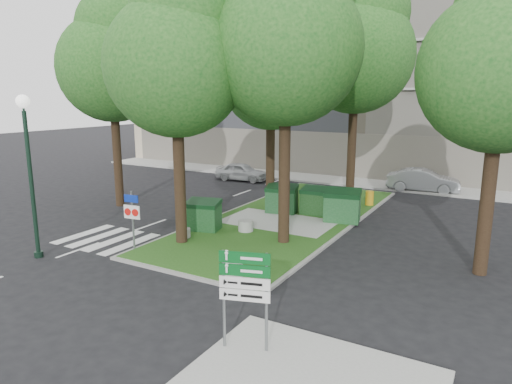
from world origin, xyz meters
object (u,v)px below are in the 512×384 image
Objects in this scene: dumpster_b at (282,199)px; bollard_right at (233,270)px; bollard_mid at (246,226)px; directional_sign at (245,285)px; dumpster_d at (342,206)px; litter_bin at (370,198)px; tree_median_mid at (273,70)px; tree_median_far at (358,43)px; traffic_sign_pole at (132,213)px; car_white at (242,172)px; tree_street_left at (113,57)px; bollard_left at (184,233)px; street_lamp at (29,158)px; dumpster_c at (316,201)px; tree_median_near_left at (178,52)px; tree_street_right at (506,55)px; car_silver at (423,180)px; dumpster_a at (203,215)px; tree_median_near_right at (289,33)px.

dumpster_b is 2.78× the size of bollard_right.
directional_sign reaches higher than bollard_mid.
dumpster_d is 3.77m from litter_bin.
tree_median_mid reaches higher than bollard_mid.
tree_median_far reaches higher than tree_median_mid.
traffic_sign_pole is 0.63× the size of car_white.
tree_street_left is 11.04m from dumpster_b.
bollard_left is at bearing -162.93° from car_white.
tree_street_left is 21.29× the size of bollard_left.
car_white is (-1.56, 16.74, -3.03)m from street_lamp.
tree_median_far is 8.13m from dumpster_c.
tree_median_near_left is 10.80m from tree_street_right.
directional_sign is at bearing -41.86° from tree_median_near_left.
bollard_right is 17.55m from car_silver.
car_silver is (10.04, 19.07, -2.96)m from street_lamp.
tree_median_mid is at bearing -142.02° from litter_bin.
bollard_right is 0.17× the size of car_white.
car_silver is at bearing 59.34° from traffic_sign_pole.
dumpster_a is 2.53× the size of bollard_mid.
tree_median_near_left reaches higher than dumpster_c.
directional_sign is at bearing -62.53° from dumpster_a.
tree_street_left is 7.43× the size of dumpster_c.
dumpster_c reaches higher than dumpster_a.
dumpster_a is 5.83m from dumpster_c.
tree_street_right is at bearing 4.09° from tree_median_near_right.
tree_street_right is 13.61× the size of litter_bin.
tree_median_mid is 10.77m from tree_street_right.
litter_bin is at bearing 58.34° from street_lamp.
tree_street_left is 2.59× the size of car_silver.
tree_street_left reaches higher than bollard_right.
car_white is at bearing 111.48° from bollard_left.
dumpster_c reaches higher than bollard_right.
litter_bin is at bearing -112.51° from car_white.
bollard_right is at bearing -146.51° from tree_street_right.
tree_street_right is at bearing -21.80° from tree_median_mid.
bollard_mid is 0.15× the size of car_silver.
dumpster_d is at bearing -25.48° from dumpster_c.
car_white is at bearing 95.32° from street_lamp.
directional_sign is 21.68m from car_white.
car_silver is (5.05, 9.22, -0.09)m from dumpster_b.
street_lamp is at bearing -112.27° from tree_median_mid.
tree_median_near_left is at bearing -50.28° from bollard_left.
litter_bin is at bearing 65.95° from bollard_mid.
bollard_right is at bearing -153.77° from car_white.
dumpster_a is at bearing 147.09° from car_silver.
bollard_mid is at bearing 60.75° from tree_median_near_left.
car_silver is (1.71, 5.57, 0.21)m from litter_bin.
car_silver is at bearing 49.54° from dumpster_a.
litter_bin is 10.40m from car_white.
dumpster_c is at bearing 6.64° from dumpster_b.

